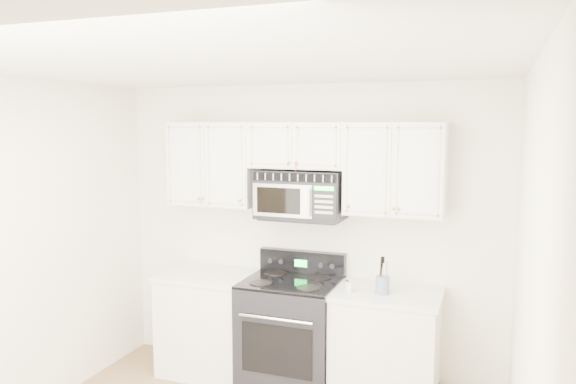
% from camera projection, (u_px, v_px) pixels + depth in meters
% --- Properties ---
extents(room, '(3.51, 3.51, 2.61)m').
position_uv_depth(room, '(214.00, 283.00, 3.39)').
color(room, '#876547').
rests_on(room, ground).
extents(base_cabinet_left, '(0.86, 0.65, 0.92)m').
position_uv_depth(base_cabinet_left, '(211.00, 326.00, 5.12)').
color(base_cabinet_left, silver).
rests_on(base_cabinet_left, ground).
extents(base_cabinet_right, '(0.86, 0.65, 0.92)m').
position_uv_depth(base_cabinet_right, '(386.00, 350.00, 4.57)').
color(base_cabinet_right, silver).
rests_on(base_cabinet_right, ground).
extents(range, '(0.79, 0.72, 1.13)m').
position_uv_depth(range, '(291.00, 331.00, 4.82)').
color(range, black).
rests_on(range, ground).
extents(upper_cabinets, '(2.44, 0.37, 0.75)m').
position_uv_depth(upper_cabinets, '(300.00, 162.00, 4.79)').
color(upper_cabinets, silver).
rests_on(upper_cabinets, ground).
extents(microwave, '(0.75, 0.42, 0.41)m').
position_uv_depth(microwave, '(301.00, 194.00, 4.79)').
color(microwave, black).
rests_on(microwave, ground).
extents(utensil_crock, '(0.11, 0.11, 0.30)m').
position_uv_depth(utensil_crock, '(382.00, 284.00, 4.44)').
color(utensil_crock, slate).
rests_on(utensil_crock, base_cabinet_right).
extents(shaker_salt, '(0.04, 0.04, 0.11)m').
position_uv_depth(shaker_salt, '(350.00, 286.00, 4.47)').
color(shaker_salt, silver).
rests_on(shaker_salt, base_cabinet_right).
extents(shaker_pepper, '(0.04, 0.04, 0.10)m').
position_uv_depth(shaker_pepper, '(348.00, 285.00, 4.51)').
color(shaker_pepper, silver).
rests_on(shaker_pepper, base_cabinet_right).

